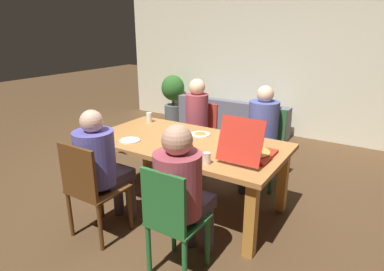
{
  "coord_description": "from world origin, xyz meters",
  "views": [
    {
      "loc": [
        1.73,
        -2.66,
        1.87
      ],
      "look_at": [
        0.0,
        0.1,
        0.77
      ],
      "focal_mm": 30.51,
      "sensor_mm": 36.0,
      "label": 1
    }
  ],
  "objects": [
    {
      "name": "dining_table",
      "position": [
        0.0,
        0.0,
        0.64
      ],
      "size": [
        2.02,
        1.06,
        0.74
      ],
      "color": "#B7793E",
      "rests_on": "ground"
    },
    {
      "name": "chair_3",
      "position": [
        -0.41,
        0.96,
        0.5
      ],
      "size": [
        0.43,
        0.38,
        0.89
      ],
      "color": "#B0362A",
      "rests_on": "ground"
    },
    {
      "name": "person_1",
      "position": [
        0.49,
        -0.84,
        0.72
      ],
      "size": [
        0.36,
        0.54,
        1.22
      ],
      "color": "#423447",
      "rests_on": "ground"
    },
    {
      "name": "chair_2",
      "position": [
        0.49,
        0.96,
        0.5
      ],
      "size": [
        0.45,
        0.4,
        0.93
      ],
      "color": "#31663A",
      "rests_on": "ground"
    },
    {
      "name": "chair_1",
      "position": [
        0.49,
        -0.97,
        0.51
      ],
      "size": [
        0.39,
        0.39,
        0.93
      ],
      "color": "#276B31",
      "rests_on": "ground"
    },
    {
      "name": "chair_0",
      "position": [
        -0.41,
        -0.95,
        0.53
      ],
      "size": [
        0.44,
        0.43,
        0.93
      ],
      "color": "#5A3416",
      "rests_on": "ground"
    },
    {
      "name": "plate_0",
      "position": [
        -0.5,
        -0.31,
        0.75
      ],
      "size": [
        0.21,
        0.21,
        0.01
      ],
      "color": "white",
      "rests_on": "dining_table"
    },
    {
      "name": "plate_1",
      "position": [
        0.01,
        0.25,
        0.75
      ],
      "size": [
        0.22,
        0.22,
        0.03
      ],
      "color": "white",
      "rests_on": "dining_table"
    },
    {
      "name": "person_3",
      "position": [
        -0.41,
        0.82,
        0.72
      ],
      "size": [
        0.29,
        0.48,
        1.24
      ],
      "color": "#312E43",
      "rests_on": "ground"
    },
    {
      "name": "drinking_glass_3",
      "position": [
        0.25,
        -0.35,
        0.8
      ],
      "size": [
        0.08,
        0.08,
        0.12
      ],
      "primitive_type": "cylinder",
      "color": "#BB472B",
      "rests_on": "dining_table"
    },
    {
      "name": "drinking_glass_2",
      "position": [
        -0.77,
        0.34,
        0.8
      ],
      "size": [
        0.07,
        0.07,
        0.12
      ],
      "primitive_type": "cylinder",
      "color": "silver",
      "rests_on": "dining_table"
    },
    {
      "name": "couch",
      "position": [
        -0.57,
        2.35,
        0.26
      ],
      "size": [
        1.78,
        0.82,
        0.72
      ],
      "color": "slate",
      "rests_on": "ground"
    },
    {
      "name": "ground_plane",
      "position": [
        0.0,
        0.0,
        0.0
      ],
      "size": [
        20.0,
        20.0,
        0.0
      ],
      "primitive_type": "plane",
      "color": "#523922"
    },
    {
      "name": "back_wall",
      "position": [
        0.0,
        3.05,
        1.39
      ],
      "size": [
        6.53,
        0.12,
        2.77
      ],
      "primitive_type": "cube",
      "color": "beige",
      "rests_on": "ground"
    },
    {
      "name": "person_0",
      "position": [
        -0.41,
        -0.8,
        0.71
      ],
      "size": [
        0.35,
        0.55,
        1.2
      ],
      "color": "#3E313C",
      "rests_on": "ground"
    },
    {
      "name": "person_2",
      "position": [
        0.49,
        0.83,
        0.72
      ],
      "size": [
        0.35,
        0.54,
        1.23
      ],
      "color": "#2D3B49",
      "rests_on": "ground"
    },
    {
      "name": "drinking_glass_0",
      "position": [
        0.46,
        -0.4,
        0.79
      ],
      "size": [
        0.06,
        0.06,
        0.1
      ],
      "primitive_type": "cylinder",
      "color": "silver",
      "rests_on": "dining_table"
    },
    {
      "name": "potted_plant",
      "position": [
        -2.07,
        2.68,
        0.54
      ],
      "size": [
        0.46,
        0.46,
        0.94
      ],
      "color": "#51595D",
      "rests_on": "ground"
    },
    {
      "name": "drinking_glass_1",
      "position": [
        0.38,
        0.07,
        0.79
      ],
      "size": [
        0.06,
        0.06,
        0.11
      ],
      "primitive_type": "cylinder",
      "color": "silver",
      "rests_on": "dining_table"
    },
    {
      "name": "pizza_box_0",
      "position": [
        0.71,
        -0.05,
        0.79
      ],
      "size": [
        0.39,
        0.52,
        0.4
      ],
      "color": "red",
      "rests_on": "dining_table"
    }
  ]
}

